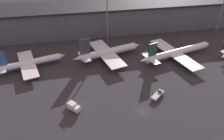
{
  "coord_description": "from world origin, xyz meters",
  "views": [
    {
      "loc": [
        -24.41,
        -60.82,
        63.43
      ],
      "look_at": [
        -8.34,
        23.59,
        6.0
      ],
      "focal_mm": 35.0,
      "sensor_mm": 36.0,
      "label": 1
    }
  ],
  "objects_px": {
    "airplane_1": "(29,63)",
    "airplane_3": "(177,52)",
    "service_vehicle_1": "(74,107)",
    "airplane_2": "(108,52)",
    "service_vehicle_2": "(158,95)"
  },
  "relations": [
    {
      "from": "airplane_2",
      "to": "service_vehicle_2",
      "type": "bearing_deg",
      "value": -82.2
    },
    {
      "from": "airplane_1",
      "to": "airplane_3",
      "type": "height_order",
      "value": "airplane_3"
    },
    {
      "from": "airplane_3",
      "to": "service_vehicle_1",
      "type": "distance_m",
      "value": 67.58
    },
    {
      "from": "airplane_1",
      "to": "service_vehicle_1",
      "type": "xyz_separation_m",
      "value": [
        21.22,
        -36.35,
        -1.09
      ]
    },
    {
      "from": "service_vehicle_1",
      "to": "service_vehicle_2",
      "type": "relative_size",
      "value": 0.74
    },
    {
      "from": "airplane_3",
      "to": "airplane_1",
      "type": "bearing_deg",
      "value": 162.33
    },
    {
      "from": "airplane_1",
      "to": "service_vehicle_2",
      "type": "xyz_separation_m",
      "value": [
        57.82,
        -34.78,
        -1.93
      ]
    },
    {
      "from": "airplane_3",
      "to": "service_vehicle_2",
      "type": "bearing_deg",
      "value": -141.29
    },
    {
      "from": "airplane_2",
      "to": "airplane_3",
      "type": "relative_size",
      "value": 0.84
    },
    {
      "from": "airplane_1",
      "to": "service_vehicle_2",
      "type": "relative_size",
      "value": 5.02
    },
    {
      "from": "airplane_2",
      "to": "service_vehicle_2",
      "type": "relative_size",
      "value": 5.46
    },
    {
      "from": "airplane_1",
      "to": "airplane_3",
      "type": "bearing_deg",
      "value": -17.67
    },
    {
      "from": "service_vehicle_2",
      "to": "airplane_1",
      "type": "bearing_deg",
      "value": 108.41
    },
    {
      "from": "airplane_3",
      "to": "service_vehicle_1",
      "type": "relative_size",
      "value": 8.76
    },
    {
      "from": "airplane_3",
      "to": "service_vehicle_2",
      "type": "relative_size",
      "value": 6.5
    }
  ]
}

